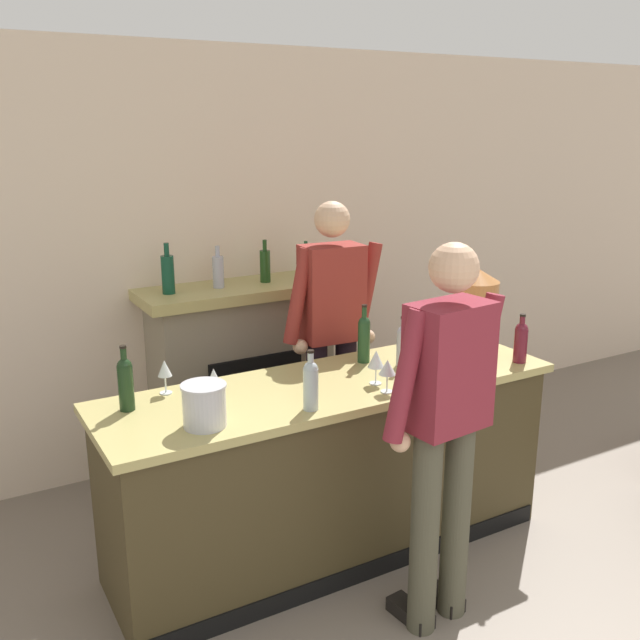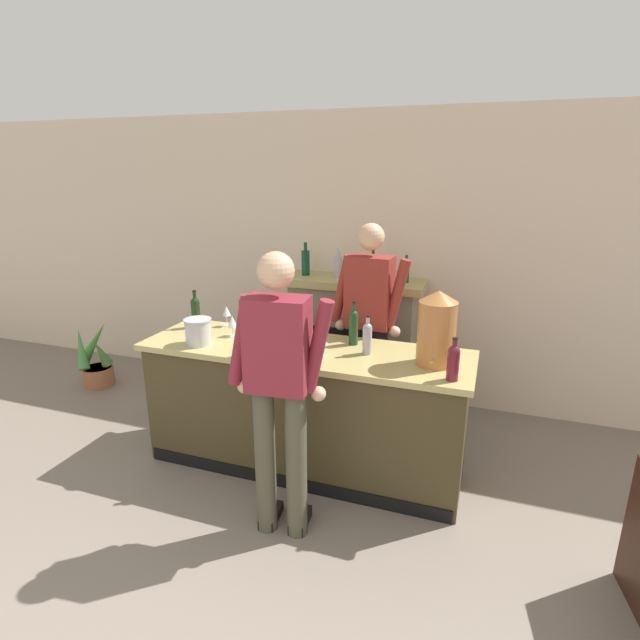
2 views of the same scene
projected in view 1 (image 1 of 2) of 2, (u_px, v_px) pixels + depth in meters
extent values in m
cube|color=beige|center=(235.00, 257.00, 4.86)|extent=(12.00, 0.07, 2.75)
cube|color=#42371F|center=(332.00, 472.00, 3.81)|extent=(2.36, 0.66, 0.93)
cube|color=tan|center=(332.00, 387.00, 3.67)|extent=(2.43, 0.73, 0.04)
cube|color=black|center=(365.00, 572.00, 3.63)|extent=(2.32, 0.01, 0.10)
cube|color=gray|center=(243.00, 379.00, 4.82)|extent=(1.18, 0.44, 1.17)
cube|color=black|center=(258.00, 411.00, 4.67)|extent=(0.65, 0.02, 0.75)
cube|color=tan|center=(241.00, 290.00, 4.64)|extent=(1.34, 0.52, 0.07)
cylinder|color=#10422C|center=(168.00, 275.00, 4.37)|extent=(0.08, 0.08, 0.24)
cylinder|color=#10422C|center=(167.00, 249.00, 4.32)|extent=(0.03, 0.03, 0.08)
cylinder|color=#AAAEBD|center=(218.00, 272.00, 4.53)|extent=(0.07, 0.07, 0.20)
cylinder|color=#AAAEBD|center=(218.00, 251.00, 4.49)|extent=(0.03, 0.03, 0.07)
cylinder|color=#1E431A|center=(265.00, 266.00, 4.68)|extent=(0.07, 0.07, 0.21)
cylinder|color=#1E431A|center=(265.00, 245.00, 4.65)|extent=(0.03, 0.03, 0.07)
cylinder|color=#1B482A|center=(306.00, 264.00, 4.83)|extent=(0.06, 0.06, 0.19)
cylinder|color=#1B482A|center=(306.00, 246.00, 4.80)|extent=(0.02, 0.02, 0.06)
cylinder|color=#4A4837|center=(456.00, 520.00, 3.29)|extent=(0.13, 0.13, 0.99)
cube|color=black|center=(441.00, 597.00, 3.47)|extent=(0.13, 0.25, 0.07)
cylinder|color=#4A4837|center=(425.00, 534.00, 3.18)|extent=(0.13, 0.13, 0.99)
cube|color=black|center=(411.00, 613.00, 3.36)|extent=(0.13, 0.25, 0.07)
cube|color=maroon|center=(449.00, 367.00, 3.03)|extent=(0.38, 0.26, 0.56)
cylinder|color=maroon|center=(482.00, 356.00, 3.17)|extent=(0.20, 0.08, 0.57)
sphere|color=#DBAA85|center=(475.00, 416.00, 3.27)|extent=(0.09, 0.09, 0.09)
cylinder|color=maroon|center=(406.00, 376.00, 2.91)|extent=(0.20, 0.08, 0.57)
sphere|color=#DBAA85|center=(400.00, 442.00, 3.01)|extent=(0.09, 0.09, 0.09)
sphere|color=#DBAA85|center=(454.00, 268.00, 2.91)|extent=(0.21, 0.21, 0.21)
cylinder|color=black|center=(317.00, 419.00, 4.40)|extent=(0.13, 0.13, 1.00)
cube|color=black|center=(322.00, 491.00, 4.46)|extent=(0.12, 0.25, 0.07)
cylinder|color=black|center=(345.00, 413.00, 4.48)|extent=(0.13, 0.13, 1.00)
cube|color=black|center=(350.00, 484.00, 4.55)|extent=(0.12, 0.25, 0.07)
cube|color=maroon|center=(332.00, 293.00, 4.23)|extent=(0.37, 0.24, 0.58)
cylinder|color=maroon|center=(298.00, 296.00, 4.11)|extent=(0.20, 0.08, 0.57)
sphere|color=#DEB18B|center=(300.00, 347.00, 4.18)|extent=(0.09, 0.09, 0.09)
cylinder|color=maroon|center=(367.00, 289.00, 4.31)|extent=(0.20, 0.08, 0.57)
sphere|color=#DEB18B|center=(368.00, 337.00, 4.37)|extent=(0.09, 0.09, 0.09)
sphere|color=#DEB18B|center=(332.00, 219.00, 4.11)|extent=(0.21, 0.21, 0.21)
cylinder|color=#B7713A|center=(475.00, 318.00, 4.05)|extent=(0.25, 0.25, 0.43)
cone|color=#B7713A|center=(478.00, 275.00, 3.98)|extent=(0.26, 0.26, 0.08)
cylinder|color=#B29333|center=(491.00, 350.00, 3.97)|extent=(0.02, 0.04, 0.02)
cylinder|color=silver|center=(204.00, 407.00, 3.12)|extent=(0.19, 0.19, 0.18)
cylinder|color=silver|center=(203.00, 386.00, 3.09)|extent=(0.20, 0.20, 0.01)
cylinder|color=#A1B2B7|center=(311.00, 389.00, 3.30)|extent=(0.07, 0.07, 0.20)
sphere|color=#A1B2B7|center=(311.00, 369.00, 3.27)|extent=(0.07, 0.07, 0.07)
cylinder|color=#A1B2B7|center=(311.00, 361.00, 3.26)|extent=(0.03, 0.03, 0.08)
cylinder|color=black|center=(311.00, 352.00, 3.25)|extent=(0.03, 0.03, 0.01)
cylinder|color=#1A3318|center=(126.00, 388.00, 3.29)|extent=(0.07, 0.07, 0.22)
sphere|color=#1A3318|center=(124.00, 366.00, 3.26)|extent=(0.07, 0.07, 0.07)
cylinder|color=#1A3318|center=(124.00, 357.00, 3.25)|extent=(0.03, 0.03, 0.08)
cylinder|color=black|center=(123.00, 347.00, 3.24)|extent=(0.03, 0.03, 0.01)
cylinder|color=#1D3F20|center=(364.00, 342.00, 3.95)|extent=(0.07, 0.07, 0.23)
sphere|color=#1D3F20|center=(364.00, 323.00, 3.92)|extent=(0.07, 0.07, 0.07)
cylinder|color=#1D3F20|center=(364.00, 315.00, 3.91)|extent=(0.03, 0.03, 0.09)
cylinder|color=black|center=(365.00, 306.00, 3.90)|extent=(0.03, 0.03, 0.01)
cylinder|color=#A5A7B7|center=(402.00, 349.00, 3.89)|extent=(0.07, 0.07, 0.19)
sphere|color=#A5A7B7|center=(403.00, 332.00, 3.87)|extent=(0.06, 0.06, 0.06)
cylinder|color=#A5A7B7|center=(403.00, 325.00, 3.85)|extent=(0.03, 0.03, 0.08)
cylinder|color=black|center=(404.00, 318.00, 3.84)|extent=(0.03, 0.03, 0.01)
cylinder|color=maroon|center=(521.00, 346.00, 3.96)|extent=(0.07, 0.07, 0.19)
sphere|color=maroon|center=(522.00, 329.00, 3.93)|extent=(0.07, 0.07, 0.07)
cylinder|color=maroon|center=(522.00, 323.00, 3.92)|extent=(0.03, 0.03, 0.07)
cylinder|color=black|center=(523.00, 315.00, 3.91)|extent=(0.03, 0.03, 0.01)
cylinder|color=silver|center=(215.00, 401.00, 3.42)|extent=(0.07, 0.07, 0.01)
cylinder|color=silver|center=(215.00, 393.00, 3.41)|extent=(0.01, 0.01, 0.07)
cone|color=silver|center=(214.00, 378.00, 3.39)|extent=(0.08, 0.08, 0.09)
cylinder|color=silver|center=(166.00, 393.00, 3.52)|extent=(0.06, 0.06, 0.01)
cylinder|color=silver|center=(166.00, 384.00, 3.51)|extent=(0.01, 0.01, 0.09)
cone|color=silver|center=(165.00, 368.00, 3.49)|extent=(0.07, 0.07, 0.08)
cylinder|color=silver|center=(376.00, 383.00, 3.65)|extent=(0.06, 0.06, 0.01)
cylinder|color=silver|center=(376.00, 375.00, 3.64)|extent=(0.01, 0.01, 0.08)
cone|color=silver|center=(376.00, 359.00, 3.61)|extent=(0.08, 0.08, 0.09)
cylinder|color=silver|center=(387.00, 392.00, 3.54)|extent=(0.06, 0.06, 0.01)
cylinder|color=silver|center=(387.00, 383.00, 3.52)|extent=(0.01, 0.01, 0.09)
cone|color=silver|center=(388.00, 367.00, 3.50)|extent=(0.09, 0.09, 0.07)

